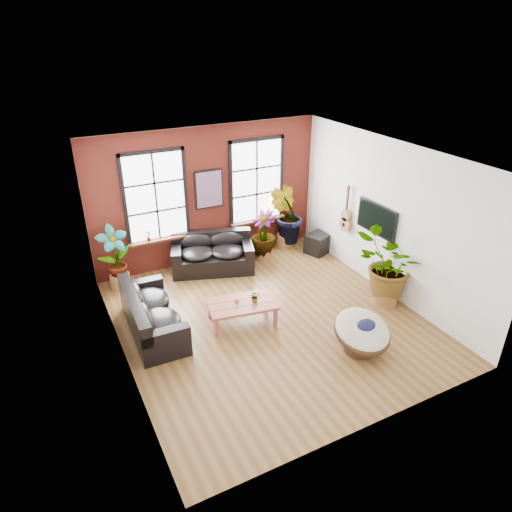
{
  "coord_description": "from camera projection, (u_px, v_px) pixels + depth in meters",
  "views": [
    {
      "loc": [
        -3.91,
        -7.04,
        5.63
      ],
      "look_at": [
        0.0,
        0.6,
        1.25
      ],
      "focal_mm": 32.0,
      "sensor_mm": 36.0,
      "label": 1
    }
  ],
  "objects": [
    {
      "name": "room",
      "position": [
        266.0,
        243.0,
        9.05
      ],
      "size": [
        6.04,
        6.54,
        3.54
      ],
      "color": "brown",
      "rests_on": "ground"
    },
    {
      "name": "sofa_back",
      "position": [
        212.0,
        254.0,
        11.57
      ],
      "size": [
        2.23,
        1.59,
        0.93
      ],
      "rotation": [
        0.0,
        0.0,
        -0.33
      ],
      "color": "black",
      "rests_on": "ground"
    },
    {
      "name": "sofa_left",
      "position": [
        150.0,
        315.0,
        9.19
      ],
      "size": [
        1.0,
        2.24,
        0.87
      ],
      "rotation": [
        0.0,
        0.0,
        1.54
      ],
      "color": "black",
      "rests_on": "ground"
    },
    {
      "name": "coffee_table",
      "position": [
        242.0,
        305.0,
        9.5
      ],
      "size": [
        1.53,
        1.04,
        0.55
      ],
      "rotation": [
        0.0,
        0.0,
        -0.17
      ],
      "color": "brown",
      "rests_on": "ground"
    },
    {
      "name": "papasan_chair",
      "position": [
        362.0,
        332.0,
        8.63
      ],
      "size": [
        1.16,
        1.17,
        0.82
      ],
      "rotation": [
        0.0,
        0.0,
        0.06
      ],
      "color": "#3B2615",
      "rests_on": "ground"
    },
    {
      "name": "poster",
      "position": [
        209.0,
        189.0,
        11.37
      ],
      "size": [
        0.74,
        0.06,
        0.98
      ],
      "color": "black",
      "rests_on": "room"
    },
    {
      "name": "tv_wall_unit",
      "position": [
        367.0,
        219.0,
        10.69
      ],
      "size": [
        0.13,
        1.86,
        1.2
      ],
      "color": "black",
      "rests_on": "room"
    },
    {
      "name": "media_box",
      "position": [
        318.0,
        243.0,
        12.48
      ],
      "size": [
        0.79,
        0.73,
        0.53
      ],
      "rotation": [
        0.0,
        0.0,
        0.36
      ],
      "color": "black",
      "rests_on": "ground"
    },
    {
      "name": "pot_back_left",
      "position": [
        120.0,
        281.0,
        10.86
      ],
      "size": [
        0.57,
        0.57,
        0.34
      ],
      "rotation": [
        0.0,
        0.0,
        -0.25
      ],
      "color": "brown",
      "rests_on": "ground"
    },
    {
      "name": "pot_back_right",
      "position": [
        285.0,
        240.0,
        12.86
      ],
      "size": [
        0.65,
        0.65,
        0.36
      ],
      "rotation": [
        0.0,
        0.0,
        -0.38
      ],
      "color": "brown",
      "rests_on": "ground"
    },
    {
      "name": "pot_right_wall",
      "position": [
        385.0,
        294.0,
        10.25
      ],
      "size": [
        0.59,
        0.59,
        0.41
      ],
      "rotation": [
        0.0,
        0.0,
        0.06
      ],
      "color": "brown",
      "rests_on": "ground"
    },
    {
      "name": "pot_mid",
      "position": [
        264.0,
        253.0,
        12.17
      ],
      "size": [
        0.61,
        0.61,
        0.35
      ],
      "rotation": [
        0.0,
        0.0,
        -0.32
      ],
      "color": "brown",
      "rests_on": "ground"
    },
    {
      "name": "floor_plant_back_left",
      "position": [
        115.0,
        255.0,
        10.55
      ],
      "size": [
        0.83,
        0.65,
        1.42
      ],
      "primitive_type": "imported",
      "rotation": [
        0.0,
        0.0,
        0.21
      ],
      "color": "#134715",
      "rests_on": "ground"
    },
    {
      "name": "floor_plant_back_right",
      "position": [
        286.0,
        215.0,
        12.5
      ],
      "size": [
        1.13,
        1.1,
        1.61
      ],
      "primitive_type": "imported",
      "rotation": [
        0.0,
        0.0,
        2.49
      ],
      "color": "#134715",
      "rests_on": "ground"
    },
    {
      "name": "floor_plant_right_wall",
      "position": [
        388.0,
        266.0,
        9.92
      ],
      "size": [
        1.47,
        1.31,
        1.52
      ],
      "primitive_type": "imported",
      "rotation": [
        0.0,
        0.0,
        3.23
      ],
      "color": "#134715",
      "rests_on": "ground"
    },
    {
      "name": "floor_plant_mid",
      "position": [
        263.0,
        233.0,
        11.92
      ],
      "size": [
        0.9,
        0.9,
        1.2
      ],
      "primitive_type": "imported",
      "rotation": [
        0.0,
        0.0,
        5.18
      ],
      "color": "#134715",
      "rests_on": "ground"
    },
    {
      "name": "table_plant",
      "position": [
        255.0,
        296.0,
        9.47
      ],
      "size": [
        0.28,
        0.27,
        0.25
      ],
      "primitive_type": "imported",
      "rotation": [
        0.0,
        0.0,
        -0.41
      ],
      "color": "#134715",
      "rests_on": "coffee_table"
    },
    {
      "name": "sill_plant_left",
      "position": [
        148.0,
        236.0,
        11.07
      ],
      "size": [
        0.17,
        0.17,
        0.27
      ],
      "primitive_type": "imported",
      "rotation": [
        0.0,
        0.0,
        0.79
      ],
      "color": "#134715",
      "rests_on": "room"
    },
    {
      "name": "sill_plant_right",
      "position": [
        269.0,
        213.0,
        12.43
      ],
      "size": [
        0.19,
        0.19,
        0.27
      ],
      "primitive_type": "imported",
      "rotation": [
        0.0,
        0.0,
        3.49
      ],
      "color": "#134715",
      "rests_on": "room"
    }
  ]
}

